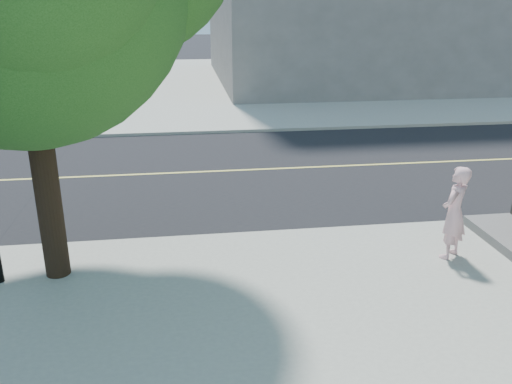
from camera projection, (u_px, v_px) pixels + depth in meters
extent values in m
plane|color=black|center=(46.00, 249.00, 10.28)|extent=(140.00, 140.00, 0.00)
cube|color=black|center=(84.00, 177.00, 14.48)|extent=(140.00, 9.00, 0.01)
cube|color=#A1A295|center=(362.00, 79.00, 32.08)|extent=(29.00, 25.00, 0.12)
imported|color=#F8BAC1|center=(454.00, 213.00, 9.45)|extent=(0.74, 0.71, 1.70)
cylinder|color=black|center=(43.00, 160.00, 8.44)|extent=(0.40, 0.40, 4.04)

